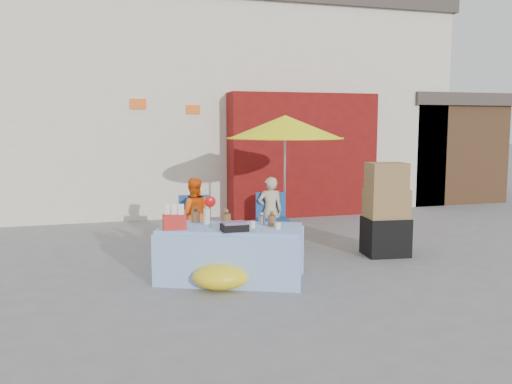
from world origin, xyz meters
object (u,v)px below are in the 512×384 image
object	(u,v)px
chair_left	(195,235)
umbrella	(285,127)
chair_right	(273,231)
vendor_beige	(270,211)
box_stack	(386,213)
market_table	(230,253)
vendor_orange	(193,214)

from	to	relation	value
chair_left	umbrella	size ratio (longest dim) A/B	0.41
chair_right	chair_left	bearing A→B (deg)	-173.28
vendor_beige	box_stack	xyz separation A→B (m)	(1.42, -1.17, 0.08)
chair_left	box_stack	bearing A→B (deg)	-14.40
market_table	chair_left	bearing A→B (deg)	118.79
vendor_beige	box_stack	distance (m)	1.84
market_table	chair_left	xyz separation A→B (m)	(-0.15, 1.65, -0.10)
vendor_orange	vendor_beige	bearing A→B (deg)	-173.28
vendor_orange	vendor_beige	world-z (taller)	vendor_orange
chair_right	box_stack	distance (m)	1.80
umbrella	vendor_beige	bearing A→B (deg)	-153.43
vendor_beige	umbrella	distance (m)	1.38
vendor_beige	vendor_orange	bearing A→B (deg)	6.72
vendor_orange	box_stack	xyz separation A→B (m)	(2.67, -1.17, 0.08)
chair_right	vendor_beige	bearing A→B (deg)	97.51
chair_right	umbrella	distance (m)	1.69
market_table	chair_right	size ratio (longest dim) A/B	2.31
chair_left	vendor_beige	world-z (taller)	vendor_beige
market_table	box_stack	distance (m)	2.62
chair_right	umbrella	size ratio (longest dim) A/B	0.41
chair_left	chair_right	size ratio (longest dim) A/B	1.00
chair_left	market_table	bearing A→B (deg)	-78.26
market_table	vendor_orange	xyz separation A→B (m)	(-0.15, 1.79, 0.21)
chair_left	chair_right	distance (m)	1.25
umbrella	vendor_orange	bearing A→B (deg)	-174.47
umbrella	market_table	bearing A→B (deg)	-125.89
market_table	box_stack	xyz separation A→B (m)	(2.53, 0.62, 0.29)
vendor_orange	market_table	bearing A→B (deg)	101.42
chair_right	vendor_beige	distance (m)	0.33
umbrella	box_stack	world-z (taller)	umbrella
chair_right	vendor_beige	world-z (taller)	vendor_beige
vendor_orange	umbrella	world-z (taller)	umbrella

